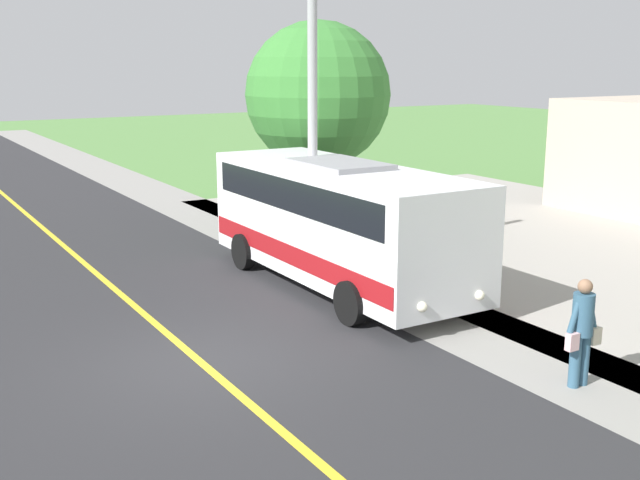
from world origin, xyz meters
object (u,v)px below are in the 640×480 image
tree_curbside (318,95)px  pedestrian_with_bags (582,329)px  shuttle_bus_front (339,218)px  street_light_pole (308,104)px

tree_curbside → pedestrian_with_bags: bearing=78.3°
shuttle_bus_front → tree_curbside: size_ratio=1.27×
shuttle_bus_front → pedestrian_with_bags: (-0.26, 6.79, -0.64)m
shuttle_bus_front → pedestrian_with_bags: shuttle_bus_front is taller
tree_curbside → shuttle_bus_front: bearing=63.5°
tree_curbside → street_light_pole: bearing=56.0°
pedestrian_with_bags → street_light_pole: size_ratio=0.24×
pedestrian_with_bags → tree_curbside: tree_curbside is taller
pedestrian_with_bags → tree_curbside: bearing=-101.7°
shuttle_bus_front → street_light_pole: bearing=-98.8°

